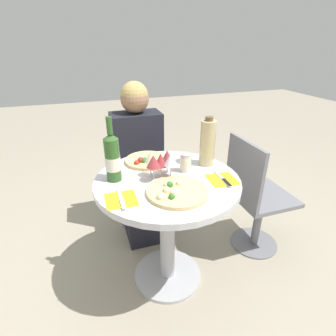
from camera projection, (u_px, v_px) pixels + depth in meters
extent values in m
plane|color=#9E937F|center=(167.00, 275.00, 1.80)|extent=(12.00, 12.00, 0.00)
cylinder|color=#B2B2B7|center=(167.00, 274.00, 1.79)|extent=(0.45, 0.45, 0.02)
cylinder|color=#B2B2B7|center=(167.00, 233.00, 1.63)|extent=(0.09, 0.09, 0.70)
cylinder|color=silver|center=(167.00, 181.00, 1.47)|extent=(0.82, 0.82, 0.04)
cylinder|color=slate|center=(141.00, 220.00, 2.34)|extent=(0.36, 0.36, 0.01)
cylinder|color=slate|center=(140.00, 201.00, 2.25)|extent=(0.06, 0.06, 0.42)
cube|color=slate|center=(139.00, 177.00, 2.15)|extent=(0.39, 0.39, 0.03)
cube|color=slate|center=(133.00, 144.00, 2.21)|extent=(0.39, 0.02, 0.42)
cube|color=black|center=(145.00, 210.00, 2.10)|extent=(0.31, 0.34, 0.45)
cube|color=black|center=(137.00, 146.00, 2.03)|extent=(0.37, 0.22, 0.52)
sphere|color=#997051|center=(135.00, 99.00, 1.87)|extent=(0.20, 0.20, 0.20)
sphere|color=tan|center=(134.00, 95.00, 1.86)|extent=(0.19, 0.19, 0.19)
cylinder|color=slate|center=(254.00, 243.00, 2.08)|extent=(0.36, 0.36, 0.01)
cylinder|color=slate|center=(257.00, 222.00, 1.99)|extent=(0.06, 0.06, 0.42)
cube|color=slate|center=(262.00, 196.00, 1.89)|extent=(0.39, 0.39, 0.03)
cube|color=slate|center=(244.00, 172.00, 1.74)|extent=(0.02, 0.39, 0.42)
cylinder|color=#E5C17F|center=(177.00, 192.00, 1.32)|extent=(0.32, 0.32, 0.02)
sphere|color=#336B28|center=(170.00, 185.00, 1.35)|extent=(0.04, 0.04, 0.04)
sphere|color=beige|center=(174.00, 193.00, 1.27)|extent=(0.04, 0.04, 0.04)
sphere|color=beige|center=(179.00, 183.00, 1.36)|extent=(0.03, 0.03, 0.03)
sphere|color=beige|center=(167.00, 190.00, 1.30)|extent=(0.04, 0.04, 0.04)
sphere|color=#336B28|center=(171.00, 197.00, 1.24)|extent=(0.03, 0.03, 0.03)
sphere|color=beige|center=(161.00, 197.00, 1.24)|extent=(0.04, 0.04, 0.04)
sphere|color=beige|center=(166.00, 185.00, 1.35)|extent=(0.03, 0.03, 0.03)
cylinder|color=#E5C17F|center=(147.00, 160.00, 1.66)|extent=(0.28, 0.28, 0.02)
sphere|color=beige|center=(161.00, 160.00, 1.63)|extent=(0.04, 0.04, 0.04)
sphere|color=#336B28|center=(145.00, 161.00, 1.61)|extent=(0.04, 0.04, 0.04)
sphere|color=beige|center=(141.00, 159.00, 1.64)|extent=(0.04, 0.04, 0.04)
sphere|color=#B22D1E|center=(141.00, 160.00, 1.62)|extent=(0.04, 0.04, 0.04)
sphere|color=#B22D1E|center=(137.00, 163.00, 1.59)|extent=(0.03, 0.03, 0.03)
cylinder|color=#2D5623|center=(113.00, 160.00, 1.40)|extent=(0.08, 0.08, 0.24)
cone|color=#2D5623|center=(110.00, 136.00, 1.35)|extent=(0.08, 0.08, 0.03)
cylinder|color=#2D5623|center=(109.00, 126.00, 1.32)|extent=(0.03, 0.03, 0.09)
cylinder|color=silver|center=(113.00, 163.00, 1.41)|extent=(0.08, 0.08, 0.08)
cylinder|color=tan|center=(208.00, 143.00, 1.58)|extent=(0.09, 0.09, 0.28)
cylinder|color=brown|center=(209.00, 119.00, 1.51)|extent=(0.05, 0.05, 0.02)
cylinder|color=silver|center=(186.00, 164.00, 1.53)|extent=(0.06, 0.06, 0.09)
cylinder|color=#B2B2B7|center=(186.00, 155.00, 1.51)|extent=(0.06, 0.06, 0.02)
cylinder|color=silver|center=(154.00, 181.00, 1.44)|extent=(0.06, 0.06, 0.00)
cylinder|color=silver|center=(154.00, 174.00, 1.42)|extent=(0.01, 0.01, 0.08)
cone|color=#9E383D|center=(154.00, 161.00, 1.39)|extent=(0.08, 0.08, 0.07)
cylinder|color=silver|center=(151.00, 175.00, 1.50)|extent=(0.06, 0.06, 0.00)
cylinder|color=silver|center=(151.00, 169.00, 1.48)|extent=(0.01, 0.01, 0.08)
cone|color=beige|center=(150.00, 157.00, 1.45)|extent=(0.07, 0.07, 0.07)
cylinder|color=silver|center=(167.00, 173.00, 1.52)|extent=(0.06, 0.06, 0.00)
cylinder|color=silver|center=(167.00, 168.00, 1.51)|extent=(0.01, 0.01, 0.07)
cone|color=#9E383D|center=(167.00, 156.00, 1.48)|extent=(0.07, 0.07, 0.07)
cylinder|color=silver|center=(171.00, 178.00, 1.47)|extent=(0.06, 0.06, 0.00)
cylinder|color=silver|center=(171.00, 172.00, 1.45)|extent=(0.01, 0.01, 0.08)
cone|color=silver|center=(171.00, 160.00, 1.42)|extent=(0.08, 0.08, 0.07)
cylinder|color=silver|center=(161.00, 177.00, 1.48)|extent=(0.06, 0.06, 0.00)
cylinder|color=silver|center=(161.00, 171.00, 1.47)|extent=(0.01, 0.01, 0.07)
cone|color=#9E383D|center=(161.00, 160.00, 1.44)|extent=(0.07, 0.07, 0.08)
cube|color=yellow|center=(121.00, 199.00, 1.27)|extent=(0.15, 0.15, 0.00)
cube|color=silver|center=(121.00, 199.00, 1.27)|extent=(0.02, 0.19, 0.00)
cube|color=silver|center=(123.00, 203.00, 1.23)|extent=(0.02, 0.09, 0.00)
cube|color=yellow|center=(222.00, 179.00, 1.45)|extent=(0.16, 0.16, 0.00)
cube|color=silver|center=(222.00, 179.00, 1.45)|extent=(0.03, 0.19, 0.00)
cube|color=black|center=(227.00, 182.00, 1.41)|extent=(0.03, 0.09, 0.00)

